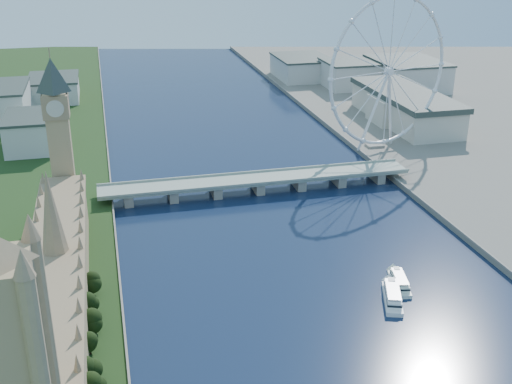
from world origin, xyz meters
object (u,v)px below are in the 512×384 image
object	(u,v)px
tour_boat_near	(392,301)
victoria_tower	(4,369)
london_eye	(389,72)
tour_boat_far	(399,286)

from	to	relation	value
tour_boat_near	victoria_tower	bearing A→B (deg)	-132.33
victoria_tower	london_eye	bearing A→B (deg)	49.65
london_eye	tour_boat_near	world-z (taller)	london_eye
victoria_tower	tour_boat_near	xyz separation A→B (m)	(165.00, 87.51, -54.49)
london_eye	tour_boat_far	size ratio (longest dim) A/B	4.30
london_eye	tour_boat_far	distance (m)	225.93
victoria_tower	london_eye	world-z (taller)	london_eye
victoria_tower	tour_boat_far	size ratio (longest dim) A/B	3.88
tour_boat_far	victoria_tower	bearing A→B (deg)	-137.79
tour_boat_far	london_eye	bearing A→B (deg)	80.61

